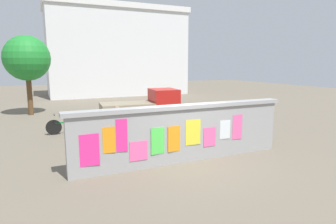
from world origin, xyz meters
name	(u,v)px	position (x,y,z in m)	size (l,w,h in m)	color
ground	(118,118)	(0.00, 8.00, 0.00)	(60.00, 60.00, 0.00)	#6B6051
poster_wall	(184,133)	(-0.01, 0.00, 0.93)	(7.25, 0.42, 1.81)	#979797
auto_rickshaw_truck	(144,110)	(0.47, 5.01, 0.90)	(3.72, 1.83, 1.85)	black
motorcycle	(215,132)	(2.00, 1.26, 0.46)	(1.90, 0.56, 0.87)	black
bicycle_near	(66,126)	(-3.02, 5.38, 0.36)	(1.71, 0.44, 0.95)	black
person_walking	(117,124)	(-1.63, 1.90, 0.99)	(0.46, 0.46, 1.62)	yellow
tree_roadside	(27,59)	(-4.50, 11.28, 3.34)	(2.64, 2.64, 4.69)	brown
building_background	(117,51)	(3.42, 20.82, 4.25)	(13.34, 5.70, 8.46)	silver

